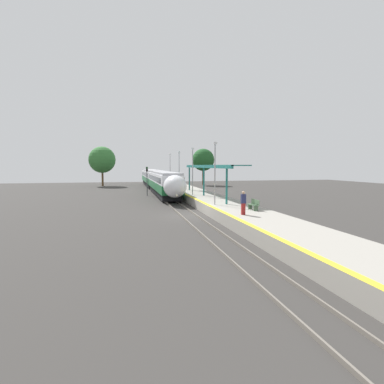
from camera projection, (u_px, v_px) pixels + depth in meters
The scene contains 15 objects.
ground_plane at pixel (188, 216), 27.82m from camera, with size 120.00×120.00×0.00m, color #383533.
rail_left at pixel (181, 215), 27.66m from camera, with size 0.08×90.00×0.15m, color slate.
rail_right at pixel (196, 215), 27.97m from camera, with size 0.08×90.00×0.15m, color slate.
train at pixel (156, 179), 55.82m from camera, with size 2.88×45.88×3.75m.
platform_right at pixel (229, 209), 28.64m from camera, with size 4.44×64.00×0.97m.
platform_bench at pixel (254, 204), 25.08m from camera, with size 0.44×1.53×0.89m.
person_waiting at pixel (243, 202), 22.60m from camera, with size 0.36×0.24×1.79m.
railway_signal at pixel (147, 178), 46.01m from camera, with size 0.28×0.28×4.47m.
lamppost_near at pixel (215, 169), 28.27m from camera, with size 0.36×0.20×5.93m.
lamppost_mid at pixel (193, 168), 37.65m from camera, with size 0.36×0.20×5.93m.
lamppost_far at pixel (179, 168), 47.04m from camera, with size 0.36×0.20×5.93m.
lamppost_farthest at pixel (170, 167), 56.43m from camera, with size 0.36×0.20×5.93m.
station_canopy at pixel (208, 167), 37.03m from camera, with size 2.02×20.17×3.79m.
background_tree_left at pixel (102, 160), 67.97m from camera, with size 6.00×6.00×8.99m.
background_tree_right at pixel (203, 160), 71.12m from camera, with size 5.27×5.27×8.66m.
Camera 1 is at (-5.66, -26.93, 4.69)m, focal length 28.00 mm.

